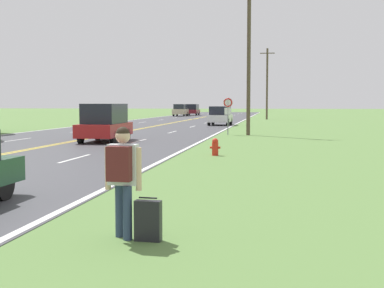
{
  "coord_description": "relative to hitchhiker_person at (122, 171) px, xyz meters",
  "views": [
    {
      "loc": [
        10.58,
        -1.72,
        1.99
      ],
      "look_at": [
        8.45,
        11.6,
        0.97
      ],
      "focal_mm": 50.0,
      "sensor_mm": 36.0,
      "label": 1
    }
  ],
  "objects": [
    {
      "name": "hitchhiker_person",
      "position": [
        0.0,
        0.0,
        0.0
      ],
      "size": [
        0.56,
        0.42,
        1.65
      ],
      "rotation": [
        0.0,
        0.0,
        1.51
      ],
      "color": "navy",
      "rests_on": "ground"
    },
    {
      "name": "suitcase",
      "position": [
        0.4,
        -0.05,
        -0.71
      ],
      "size": [
        0.39,
        0.18,
        0.64
      ],
      "rotation": [
        0.0,
        0.0,
        1.51
      ],
      "color": "black",
      "rests_on": "ground"
    },
    {
      "name": "fire_hydrant",
      "position": [
        -0.12,
        12.78,
        -0.68
      ],
      "size": [
        0.4,
        0.24,
        0.66
      ],
      "color": "red",
      "rests_on": "ground"
    },
    {
      "name": "traffic_sign",
      "position": [
        -0.87,
        26.22,
        0.75
      ],
      "size": [
        0.6,
        0.1,
        2.35
      ],
      "color": "gray",
      "rests_on": "ground"
    },
    {
      "name": "utility_pole_midground",
      "position": [
        0.42,
        26.12,
        3.87
      ],
      "size": [
        1.8,
        0.24,
        9.45
      ],
      "color": "brown",
      "rests_on": "ground"
    },
    {
      "name": "utility_pole_far",
      "position": [
        0.9,
        59.73,
        3.54
      ],
      "size": [
        1.8,
        0.24,
        8.78
      ],
      "color": "brown",
      "rests_on": "ground"
    },
    {
      "name": "car_red_van_approaching",
      "position": [
        -6.65,
        19.24,
        -0.0
      ],
      "size": [
        1.97,
        4.41,
        1.98
      ],
      "rotation": [
        0.0,
        0.0,
        -1.55
      ],
      "color": "black",
      "rests_on": "ground"
    },
    {
      "name": "car_white_van_mid_near",
      "position": [
        -2.95,
        41.09,
        -0.1
      ],
      "size": [
        1.99,
        4.01,
        1.73
      ],
      "rotation": [
        0.0,
        0.0,
        -1.6
      ],
      "color": "black",
      "rests_on": "ground"
    },
    {
      "name": "car_champagne_suv_mid_far",
      "position": [
        -12.81,
        74.97,
        -0.03
      ],
      "size": [
        1.85,
        4.74,
        1.88
      ],
      "rotation": [
        0.0,
        0.0,
        1.57
      ],
      "color": "black",
      "rests_on": "ground"
    },
    {
      "name": "car_maroon_van_receding",
      "position": [
        -11.88,
        81.33,
        -0.04
      ],
      "size": [
        1.92,
        4.37,
        1.88
      ],
      "rotation": [
        0.0,
        0.0,
        1.56
      ],
      "color": "black",
      "rests_on": "ground"
    }
  ]
}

